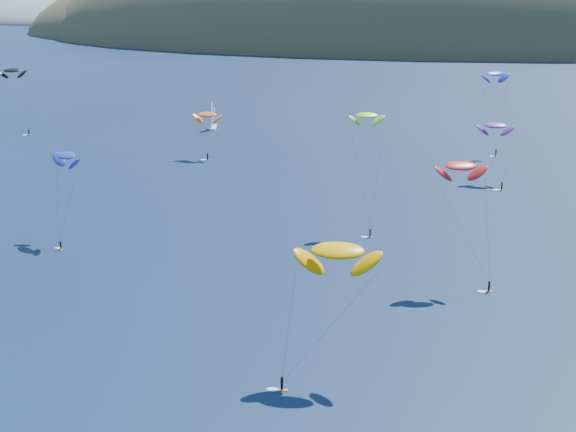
% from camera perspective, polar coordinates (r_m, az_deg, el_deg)
% --- Properties ---
extents(island, '(730.00, 300.00, 210.00)m').
position_cam_1_polar(island, '(621.50, 12.11, 11.24)').
color(island, '#3D3526').
rests_on(island, ground).
extents(sailboat, '(8.46, 7.27, 10.33)m').
position_cam_1_polar(sailboat, '(269.24, -5.34, 6.38)').
color(sailboat, white).
rests_on(sailboat, ground).
extents(kitesurfer_1, '(8.55, 6.83, 14.42)m').
position_cam_1_polar(kitesurfer_1, '(227.40, -5.76, 7.19)').
color(kitesurfer_1, '#C98B16').
rests_on(kitesurfer_1, ground).
extents(kitesurfer_2, '(12.39, 10.78, 19.73)m').
position_cam_1_polar(kitesurfer_2, '(104.27, 3.55, -2.48)').
color(kitesurfer_2, '#C98B16').
rests_on(kitesurfer_2, ground).
extents(kitesurfer_3, '(7.58, 11.32, 25.04)m').
position_cam_1_polar(kitesurfer_3, '(164.00, 5.64, 7.11)').
color(kitesurfer_3, '#C98B16').
rests_on(kitesurfer_3, ground).
extents(kitesurfer_4, '(9.53, 9.37, 25.25)m').
position_cam_1_polar(kitesurfer_4, '(237.57, 14.51, 9.78)').
color(kitesurfer_4, '#C98B16').
rests_on(kitesurfer_4, ground).
extents(kitesurfer_6, '(8.65, 12.33, 16.36)m').
position_cam_1_polar(kitesurfer_6, '(207.31, 14.55, 6.25)').
color(kitesurfer_6, '#C98B16').
rests_on(kitesurfer_6, ground).
extents(kitesurfer_9, '(10.97, 8.41, 22.51)m').
position_cam_1_polar(kitesurfer_9, '(136.81, 12.21, 3.49)').
color(kitesurfer_9, '#C98B16').
rests_on(kitesurfer_9, ground).
extents(kitesurfer_10, '(8.77, 13.19, 18.68)m').
position_cam_1_polar(kitesurfer_10, '(163.54, -15.50, 4.16)').
color(kitesurfer_10, '#C98B16').
rests_on(kitesurfer_10, ground).
extents(kitesurfer_12, '(12.31, 9.94, 22.09)m').
position_cam_1_polar(kitesurfer_12, '(276.75, -19.03, 9.76)').
color(kitesurfer_12, '#C98B16').
rests_on(kitesurfer_12, ground).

